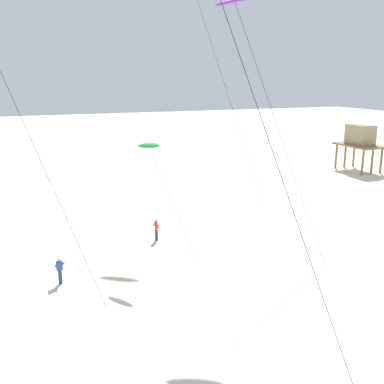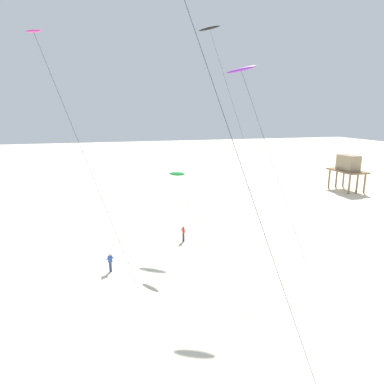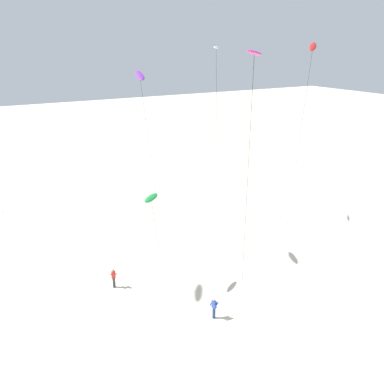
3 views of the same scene
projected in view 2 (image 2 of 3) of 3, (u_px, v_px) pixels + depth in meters
ground_plane at (32, 302)px, 23.91m from camera, size 260.00×260.00×0.00m
kite_black at (210, 31)px, 41.23m from camera, size 5.81×7.96×23.49m
kite_magenta at (36, 38)px, 23.59m from camera, size 5.68×7.03×18.91m
kite_purple at (242, 72)px, 27.77m from camera, size 4.48×6.45×17.02m
kite_green at (177, 175)px, 30.01m from camera, size 2.91×3.43×8.04m
kite_flyer_nearest at (110, 262)px, 28.17m from camera, size 0.61×0.63×1.67m
kite_flyer_middle at (183, 233)px, 34.77m from camera, size 0.66×0.64×1.67m
stilt_house at (348, 165)px, 56.85m from camera, size 6.29×3.76×6.04m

